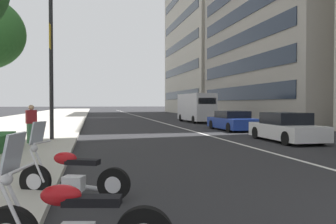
% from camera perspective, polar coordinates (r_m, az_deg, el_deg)
% --- Properties ---
extents(sidewalk_right_plaza, '(160.00, 10.15, 0.15)m').
position_cam_1_polar(sidewalk_right_plaza, '(33.25, -22.66, -1.67)').
color(sidewalk_right_plaza, '#B2ADA3').
rests_on(sidewalk_right_plaza, ground).
extents(lane_centre_stripe, '(110.00, 0.16, 0.01)m').
position_cam_1_polar(lane_centre_stripe, '(38.29, -2.92, -1.27)').
color(lane_centre_stripe, silver).
rests_on(lane_centre_stripe, ground).
extents(motorcycle_nearest_camera, '(1.00, 2.09, 1.47)m').
position_cam_1_polar(motorcycle_nearest_camera, '(6.83, -15.88, -10.27)').
color(motorcycle_nearest_camera, black).
rests_on(motorcycle_nearest_camera, ground).
extents(car_mid_block_traffic, '(4.40, 1.94, 1.38)m').
position_cam_1_polar(car_mid_block_traffic, '(17.19, 19.19, -2.58)').
color(car_mid_block_traffic, silver).
rests_on(car_mid_block_traffic, ground).
extents(car_approaching_light, '(4.55, 2.02, 1.31)m').
position_cam_1_polar(car_approaching_light, '(23.37, 10.68, -1.53)').
color(car_approaching_light, navy).
rests_on(car_approaching_light, ground).
extents(delivery_van_ahead, '(6.06, 2.21, 2.74)m').
position_cam_1_polar(delivery_van_ahead, '(32.98, 4.72, 0.83)').
color(delivery_van_ahead, '#B7B7BC').
rests_on(delivery_van_ahead, ground).
extents(street_lamp_with_banners, '(1.26, 2.64, 8.40)m').
position_cam_1_polar(street_lamp_with_banners, '(16.95, -17.76, 12.86)').
color(street_lamp_with_banners, '#232326').
rests_on(street_lamp_with_banners, sidewalk_right_plaza).
extents(pedestrian_on_plaza, '(0.41, 0.47, 1.61)m').
position_cam_1_polar(pedestrian_on_plaza, '(15.44, -21.95, -1.85)').
color(pedestrian_on_plaza, '#3F724C').
rests_on(pedestrian_on_plaza, sidewalk_right_plaza).
extents(office_tower_near_left, '(25.44, 19.56, 42.05)m').
position_cam_1_polar(office_tower_near_left, '(67.97, 10.32, 17.84)').
color(office_tower_near_left, '#B7B2A3').
rests_on(office_tower_near_left, ground).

